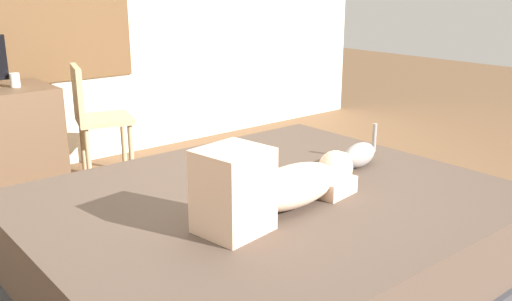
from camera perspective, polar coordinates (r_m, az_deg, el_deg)
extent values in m
plane|color=brown|center=(2.93, 1.06, -12.47)|extent=(16.00, 16.00, 0.00)
cube|color=#38383D|center=(2.81, 1.06, -12.16)|extent=(2.20, 1.84, 0.14)
cube|color=#4C3D33|center=(2.70, 1.09, -7.77)|extent=(2.14, 1.78, 0.33)
ellipsoid|color=#CCB299|center=(2.51, 3.72, -3.59)|extent=(0.59, 0.34, 0.17)
sphere|color=beige|center=(2.77, 8.05, -1.73)|extent=(0.17, 0.17, 0.17)
cube|color=beige|center=(2.21, -2.34, -4.09)|extent=(0.29, 0.28, 0.34)
cube|color=beige|center=(2.69, 6.59, -3.25)|extent=(0.24, 0.31, 0.08)
ellipsoid|color=gray|center=(3.06, 10.38, -0.45)|extent=(0.27, 0.15, 0.13)
sphere|color=gray|center=(2.93, 8.78, -0.93)|extent=(0.08, 0.08, 0.08)
cylinder|color=gray|center=(3.17, 11.88, 1.27)|extent=(0.02, 0.02, 0.16)
cylinder|color=white|center=(4.17, -23.20, 6.56)|extent=(0.06, 0.06, 0.09)
cylinder|color=tan|center=(4.50, -13.25, 0.72)|extent=(0.04, 0.04, 0.44)
cylinder|color=tan|center=(4.22, -12.50, -0.32)|extent=(0.04, 0.04, 0.44)
cylinder|color=tan|center=(4.47, -17.08, 0.29)|extent=(0.04, 0.04, 0.44)
cylinder|color=tan|center=(4.18, -16.59, -0.79)|extent=(0.04, 0.04, 0.44)
cube|color=tan|center=(4.28, -15.09, 3.07)|extent=(0.47, 0.47, 0.04)
cube|color=tan|center=(4.22, -17.60, 5.60)|extent=(0.15, 0.38, 0.38)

